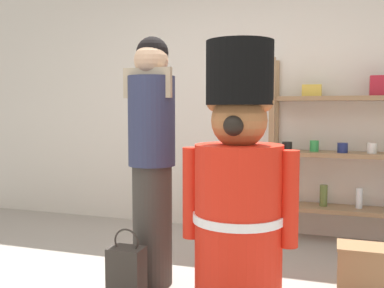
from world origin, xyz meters
name	(u,v)px	position (x,y,z in m)	size (l,w,h in m)	color
back_wall	(246,101)	(0.00, 2.20, 1.30)	(6.40, 0.12, 2.60)	silver
merchandise_shelf	(343,151)	(0.94, 1.98, 0.84)	(1.29, 0.35, 1.69)	#93704C
teddy_bear_guard	(239,195)	(0.34, 0.31, 0.71)	(0.70, 0.54, 1.61)	red
person_shopper	(152,154)	(-0.32, 0.55, 0.91)	(0.34, 0.32, 1.71)	#38332D
shopping_bag	(127,273)	(-0.38, 0.26, 0.18)	(0.22, 0.15, 0.46)	#332D28
display_crate	(364,271)	(1.07, 0.79, 0.17)	(0.35, 0.25, 0.33)	olive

